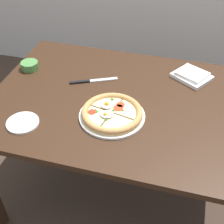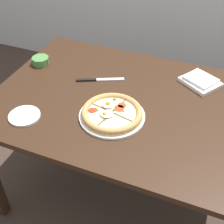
{
  "view_description": "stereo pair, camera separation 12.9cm",
  "coord_description": "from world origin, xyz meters",
  "px_view_note": "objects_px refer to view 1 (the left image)",
  "views": [
    {
      "loc": [
        0.24,
        -1.2,
        1.69
      ],
      "look_at": [
        -0.05,
        -0.14,
        0.76
      ],
      "focal_mm": 50.0,
      "sensor_mm": 36.0,
      "label": 1
    },
    {
      "loc": [
        0.37,
        -1.16,
        1.69
      ],
      "look_at": [
        -0.05,
        -0.14,
        0.76
      ],
      "focal_mm": 50.0,
      "sensor_mm": 36.0,
      "label": 2
    }
  ],
  "objects_px": {
    "pizza": "(112,114)",
    "knife_main": "(93,81)",
    "side_saucer": "(23,123)",
    "dining_table": "(128,114)",
    "napkin_folded": "(192,75)",
    "ramekin_bowl": "(30,65)"
  },
  "relations": [
    {
      "from": "napkin_folded",
      "to": "dining_table",
      "type": "bearing_deg",
      "value": -135.01
    },
    {
      "from": "ramekin_bowl",
      "to": "side_saucer",
      "type": "relative_size",
      "value": 0.69
    },
    {
      "from": "knife_main",
      "to": "ramekin_bowl",
      "type": "bearing_deg",
      "value": 150.68
    },
    {
      "from": "napkin_folded",
      "to": "knife_main",
      "type": "relative_size",
      "value": 0.98
    },
    {
      "from": "dining_table",
      "to": "napkin_folded",
      "type": "distance_m",
      "value": 0.42
    },
    {
      "from": "pizza",
      "to": "knife_main",
      "type": "distance_m",
      "value": 0.31
    },
    {
      "from": "napkin_folded",
      "to": "knife_main",
      "type": "height_order",
      "value": "napkin_folded"
    },
    {
      "from": "dining_table",
      "to": "napkin_folded",
      "type": "height_order",
      "value": "napkin_folded"
    },
    {
      "from": "ramekin_bowl",
      "to": "napkin_folded",
      "type": "height_order",
      "value": "ramekin_bowl"
    },
    {
      "from": "dining_table",
      "to": "side_saucer",
      "type": "bearing_deg",
      "value": -145.55
    },
    {
      "from": "dining_table",
      "to": "ramekin_bowl",
      "type": "distance_m",
      "value": 0.63
    },
    {
      "from": "side_saucer",
      "to": "dining_table",
      "type": "bearing_deg",
      "value": 34.45
    },
    {
      "from": "ramekin_bowl",
      "to": "side_saucer",
      "type": "bearing_deg",
      "value": -67.39
    },
    {
      "from": "knife_main",
      "to": "napkin_folded",
      "type": "bearing_deg",
      "value": -6.57
    },
    {
      "from": "pizza",
      "to": "knife_main",
      "type": "relative_size",
      "value": 1.27
    },
    {
      "from": "dining_table",
      "to": "pizza",
      "type": "relative_size",
      "value": 4.51
    },
    {
      "from": "dining_table",
      "to": "side_saucer",
      "type": "distance_m",
      "value": 0.53
    },
    {
      "from": "pizza",
      "to": "napkin_folded",
      "type": "height_order",
      "value": "pizza"
    },
    {
      "from": "pizza",
      "to": "ramekin_bowl",
      "type": "xyz_separation_m",
      "value": [
        -0.56,
        0.28,
        0.0
      ]
    },
    {
      "from": "ramekin_bowl",
      "to": "knife_main",
      "type": "xyz_separation_m",
      "value": [
        0.39,
        -0.03,
        -0.02
      ]
    },
    {
      "from": "ramekin_bowl",
      "to": "side_saucer",
      "type": "xyz_separation_m",
      "value": [
        0.18,
        -0.43,
        -0.02
      ]
    },
    {
      "from": "ramekin_bowl",
      "to": "side_saucer",
      "type": "height_order",
      "value": "ramekin_bowl"
    }
  ]
}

